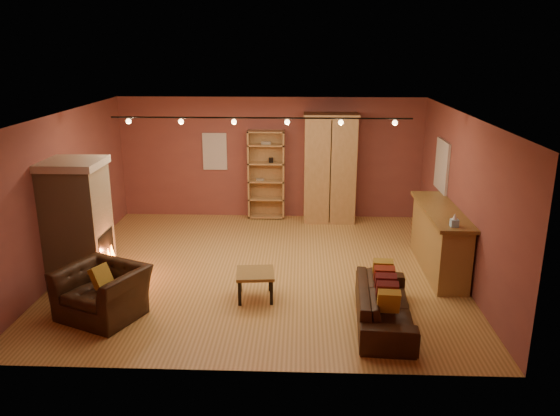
{
  "coord_description": "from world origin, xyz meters",
  "views": [
    {
      "loc": [
        0.71,
        -9.19,
        3.92
      ],
      "look_at": [
        0.34,
        0.2,
        1.11
      ],
      "focal_mm": 35.0,
      "sensor_mm": 36.0,
      "label": 1
    }
  ],
  "objects_px": {
    "coffee_table": "(255,276)",
    "bar_counter": "(439,239)",
    "fireplace": "(78,222)",
    "loveseat": "(385,298)",
    "armoire": "(330,168)",
    "bookcase": "(266,174)",
    "armchair": "(102,284)"
  },
  "relations": [
    {
      "from": "bookcase",
      "to": "loveseat",
      "type": "xyz_separation_m",
      "value": [
        2.04,
        -5.07,
        -0.65
      ]
    },
    {
      "from": "bar_counter",
      "to": "loveseat",
      "type": "xyz_separation_m",
      "value": [
        -1.26,
        -2.04,
        -0.18
      ]
    },
    {
      "from": "bookcase",
      "to": "armoire",
      "type": "height_order",
      "value": "armoire"
    },
    {
      "from": "coffee_table",
      "to": "bar_counter",
      "type": "bearing_deg",
      "value": 21.98
    },
    {
      "from": "fireplace",
      "to": "armoire",
      "type": "bearing_deg",
      "value": 38.78
    },
    {
      "from": "fireplace",
      "to": "coffee_table",
      "type": "relative_size",
      "value": 3.26
    },
    {
      "from": "loveseat",
      "to": "armchair",
      "type": "xyz_separation_m",
      "value": [
        -4.18,
        0.07,
        0.11
      ]
    },
    {
      "from": "armoire",
      "to": "coffee_table",
      "type": "xyz_separation_m",
      "value": [
        -1.36,
        -4.12,
        -0.86
      ]
    },
    {
      "from": "loveseat",
      "to": "fireplace",
      "type": "bearing_deg",
      "value": 78.82
    },
    {
      "from": "bookcase",
      "to": "loveseat",
      "type": "distance_m",
      "value": 5.51
    },
    {
      "from": "armchair",
      "to": "bar_counter",
      "type": "bearing_deg",
      "value": 44.0
    },
    {
      "from": "armoire",
      "to": "fireplace",
      "type": "bearing_deg",
      "value": -141.22
    },
    {
      "from": "armoire",
      "to": "bar_counter",
      "type": "bearing_deg",
      "value": -56.93
    },
    {
      "from": "armoire",
      "to": "armchair",
      "type": "relative_size",
      "value": 1.8
    },
    {
      "from": "fireplace",
      "to": "armoire",
      "type": "xyz_separation_m",
      "value": [
        4.4,
        3.53,
        0.18
      ]
    },
    {
      "from": "armoire",
      "to": "loveseat",
      "type": "relative_size",
      "value": 1.24
    },
    {
      "from": "fireplace",
      "to": "bar_counter",
      "type": "distance_m",
      "value": 6.3
    },
    {
      "from": "fireplace",
      "to": "bookcase",
      "type": "height_order",
      "value": "fireplace"
    },
    {
      "from": "fireplace",
      "to": "bar_counter",
      "type": "height_order",
      "value": "fireplace"
    },
    {
      "from": "bookcase",
      "to": "bar_counter",
      "type": "distance_m",
      "value": 4.51
    },
    {
      "from": "bar_counter",
      "to": "coffee_table",
      "type": "distance_m",
      "value": 3.46
    },
    {
      "from": "fireplace",
      "to": "loveseat",
      "type": "xyz_separation_m",
      "value": [
        4.98,
        -1.33,
        -0.66
      ]
    },
    {
      "from": "fireplace",
      "to": "loveseat",
      "type": "relative_size",
      "value": 1.06
    },
    {
      "from": "armoire",
      "to": "armchair",
      "type": "bearing_deg",
      "value": -126.85
    },
    {
      "from": "bar_counter",
      "to": "loveseat",
      "type": "bearing_deg",
      "value": -121.64
    },
    {
      "from": "bar_counter",
      "to": "armchair",
      "type": "relative_size",
      "value": 1.75
    },
    {
      "from": "fireplace",
      "to": "bookcase",
      "type": "distance_m",
      "value": 4.76
    },
    {
      "from": "loveseat",
      "to": "coffee_table",
      "type": "xyz_separation_m",
      "value": [
        -1.95,
        0.75,
        -0.02
      ]
    },
    {
      "from": "bar_counter",
      "to": "coffee_table",
      "type": "bearing_deg",
      "value": -158.02
    },
    {
      "from": "armoire",
      "to": "bar_counter",
      "type": "height_order",
      "value": "armoire"
    },
    {
      "from": "bookcase",
      "to": "armchair",
      "type": "relative_size",
      "value": 1.5
    },
    {
      "from": "fireplace",
      "to": "loveseat",
      "type": "height_order",
      "value": "fireplace"
    }
  ]
}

